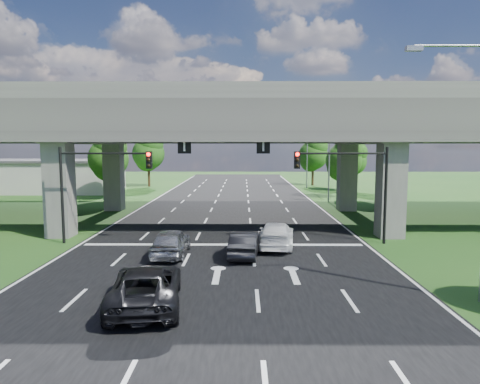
{
  "coord_description": "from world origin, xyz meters",
  "views": [
    {
      "loc": [
        1.23,
        -22.19,
        6.02
      ],
      "look_at": [
        1.0,
        8.02,
        2.8
      ],
      "focal_mm": 32.0,
      "sensor_mm": 36.0,
      "label": 1
    }
  ],
  "objects_px": {
    "signal_right": "(351,177)",
    "signal_left": "(96,176)",
    "streetlight_near": "(479,151)",
    "streetlight_beyond": "(304,148)",
    "car_dark": "(245,244)",
    "car_white": "(276,235)",
    "streetlight_far": "(326,148)",
    "car_silver": "(171,242)",
    "car_trailing": "(146,286)"
  },
  "relations": [
    {
      "from": "streetlight_far",
      "to": "streetlight_beyond",
      "type": "bearing_deg",
      "value": 90.0
    },
    {
      "from": "signal_left",
      "to": "streetlight_beyond",
      "type": "height_order",
      "value": "streetlight_beyond"
    },
    {
      "from": "car_silver",
      "to": "car_trailing",
      "type": "distance_m",
      "value": 7.49
    },
    {
      "from": "streetlight_far",
      "to": "signal_left",
      "type": "bearing_deg",
      "value": -131.78
    },
    {
      "from": "streetlight_far",
      "to": "car_silver",
      "type": "relative_size",
      "value": 2.26
    },
    {
      "from": "signal_left",
      "to": "signal_right",
      "type": "bearing_deg",
      "value": 0.0
    },
    {
      "from": "streetlight_far",
      "to": "streetlight_beyond",
      "type": "distance_m",
      "value": 16.0
    },
    {
      "from": "car_dark",
      "to": "car_white",
      "type": "height_order",
      "value": "car_white"
    },
    {
      "from": "streetlight_far",
      "to": "car_trailing",
      "type": "distance_m",
      "value": 33.47
    },
    {
      "from": "car_dark",
      "to": "car_white",
      "type": "distance_m",
      "value": 2.96
    },
    {
      "from": "streetlight_beyond",
      "to": "car_silver",
      "type": "relative_size",
      "value": 2.26
    },
    {
      "from": "signal_left",
      "to": "car_silver",
      "type": "relative_size",
      "value": 1.36
    },
    {
      "from": "signal_right",
      "to": "car_dark",
      "type": "relative_size",
      "value": 1.46
    },
    {
      "from": "car_silver",
      "to": "streetlight_near",
      "type": "bearing_deg",
      "value": 152.22
    },
    {
      "from": "streetlight_near",
      "to": "car_dark",
      "type": "bearing_deg",
      "value": 142.58
    },
    {
      "from": "car_silver",
      "to": "streetlight_beyond",
      "type": "bearing_deg",
      "value": -107.87
    },
    {
      "from": "car_trailing",
      "to": "signal_right",
      "type": "bearing_deg",
      "value": -141.58
    },
    {
      "from": "streetlight_near",
      "to": "car_dark",
      "type": "height_order",
      "value": "streetlight_near"
    },
    {
      "from": "streetlight_beyond",
      "to": "car_dark",
      "type": "distance_m",
      "value": 40.58
    },
    {
      "from": "streetlight_beyond",
      "to": "car_silver",
      "type": "distance_m",
      "value": 41.51
    },
    {
      "from": "signal_left",
      "to": "streetlight_near",
      "type": "bearing_deg",
      "value": -29.02
    },
    {
      "from": "car_dark",
      "to": "car_trailing",
      "type": "distance_m",
      "value": 8.24
    },
    {
      "from": "signal_left",
      "to": "car_white",
      "type": "xyz_separation_m",
      "value": [
        11.03,
        -0.94,
        -3.43
      ]
    },
    {
      "from": "streetlight_near",
      "to": "signal_right",
      "type": "bearing_deg",
      "value": 102.88
    },
    {
      "from": "streetlight_far",
      "to": "car_silver",
      "type": "bearing_deg",
      "value": -119.02
    },
    {
      "from": "streetlight_far",
      "to": "car_trailing",
      "type": "height_order",
      "value": "streetlight_far"
    },
    {
      "from": "streetlight_far",
      "to": "signal_right",
      "type": "bearing_deg",
      "value": -96.47
    },
    {
      "from": "streetlight_near",
      "to": "car_silver",
      "type": "xyz_separation_m",
      "value": [
        -12.84,
        6.85,
        -5.06
      ]
    },
    {
      "from": "streetlight_far",
      "to": "car_trailing",
      "type": "xyz_separation_m",
      "value": [
        -12.51,
        -30.63,
        -5.06
      ]
    },
    {
      "from": "signal_left",
      "to": "streetlight_near",
      "type": "relative_size",
      "value": 0.6
    },
    {
      "from": "signal_right",
      "to": "signal_left",
      "type": "height_order",
      "value": "same"
    },
    {
      "from": "signal_right",
      "to": "streetlight_beyond",
      "type": "distance_m",
      "value": 36.17
    },
    {
      "from": "streetlight_beyond",
      "to": "car_dark",
      "type": "bearing_deg",
      "value": -102.61
    },
    {
      "from": "signal_left",
      "to": "car_dark",
      "type": "xyz_separation_m",
      "value": [
        9.13,
        -3.22,
        -3.48
      ]
    },
    {
      "from": "streetlight_near",
      "to": "streetlight_far",
      "type": "height_order",
      "value": "same"
    },
    {
      "from": "streetlight_near",
      "to": "car_dark",
      "type": "xyz_separation_m",
      "value": [
        -8.79,
        6.72,
        -5.14
      ]
    },
    {
      "from": "streetlight_beyond",
      "to": "car_white",
      "type": "bearing_deg",
      "value": -100.56
    },
    {
      "from": "streetlight_far",
      "to": "car_dark",
      "type": "relative_size",
      "value": 2.43
    },
    {
      "from": "streetlight_beyond",
      "to": "streetlight_far",
      "type": "bearing_deg",
      "value": -90.0
    },
    {
      "from": "streetlight_near",
      "to": "streetlight_beyond",
      "type": "relative_size",
      "value": 1.0
    },
    {
      "from": "car_silver",
      "to": "car_white",
      "type": "bearing_deg",
      "value": -159.84
    },
    {
      "from": "signal_right",
      "to": "car_trailing",
      "type": "xyz_separation_m",
      "value": [
        -10.24,
        -10.57,
        -3.4
      ]
    },
    {
      "from": "signal_right",
      "to": "car_white",
      "type": "relative_size",
      "value": 1.2
    },
    {
      "from": "car_dark",
      "to": "car_white",
      "type": "xyz_separation_m",
      "value": [
        1.89,
        2.28,
        0.05
      ]
    },
    {
      "from": "signal_left",
      "to": "streetlight_beyond",
      "type": "xyz_separation_m",
      "value": [
        17.92,
        36.06,
        1.66
      ]
    },
    {
      "from": "signal_right",
      "to": "signal_left",
      "type": "distance_m",
      "value": 15.65
    },
    {
      "from": "signal_right",
      "to": "streetlight_near",
      "type": "relative_size",
      "value": 0.6
    },
    {
      "from": "signal_left",
      "to": "streetlight_near",
      "type": "height_order",
      "value": "streetlight_near"
    },
    {
      "from": "streetlight_far",
      "to": "car_silver",
      "type": "distance_m",
      "value": 26.95
    },
    {
      "from": "signal_right",
      "to": "signal_left",
      "type": "xyz_separation_m",
      "value": [
        -15.65,
        0.0,
        0.0
      ]
    }
  ]
}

